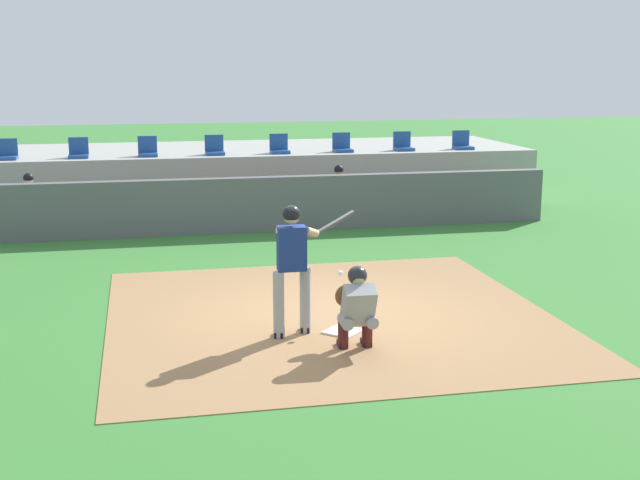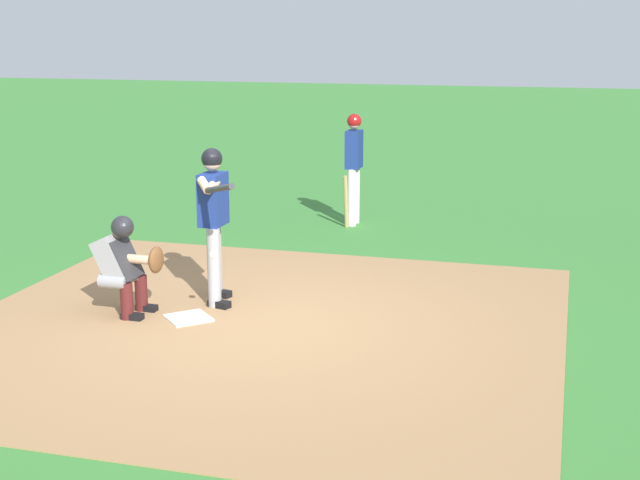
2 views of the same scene
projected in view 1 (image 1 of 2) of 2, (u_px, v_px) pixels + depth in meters
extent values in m
plane|color=#387A33|center=(330.00, 316.00, 12.41)|extent=(80.00, 80.00, 0.00)
cube|color=#9E754C|center=(330.00, 316.00, 12.41)|extent=(6.40, 6.40, 0.01)
cube|color=white|center=(343.00, 331.00, 11.64)|extent=(0.62, 0.62, 0.02)
cylinder|color=#99999E|center=(279.00, 305.00, 11.33)|extent=(0.15, 0.15, 0.92)
cylinder|color=#99999E|center=(305.00, 301.00, 11.55)|extent=(0.15, 0.15, 0.92)
cube|color=navy|center=(292.00, 248.00, 11.28)|extent=(0.38, 0.25, 0.60)
sphere|color=tan|center=(291.00, 217.00, 11.19)|extent=(0.21, 0.21, 0.21)
sphere|color=black|center=(291.00, 214.00, 11.18)|extent=(0.24, 0.24, 0.24)
cylinder|color=tan|center=(297.00, 232.00, 11.32)|extent=(0.57, 0.14, 0.18)
cylinder|color=tan|center=(311.00, 232.00, 11.31)|extent=(0.25, 0.24, 0.17)
cylinder|color=#333338|center=(335.00, 223.00, 11.71)|extent=(0.69, 0.59, 0.24)
cube|color=black|center=(279.00, 334.00, 11.48)|extent=(0.18, 0.28, 0.09)
cube|color=black|center=(306.00, 328.00, 11.69)|extent=(0.18, 0.28, 0.09)
cylinder|color=gray|center=(346.00, 321.00, 10.77)|extent=(0.17, 0.33, 0.16)
cylinder|color=#4C1919|center=(343.00, 333.00, 10.96)|extent=(0.14, 0.14, 0.42)
cube|color=black|center=(342.00, 344.00, 11.06)|extent=(0.12, 0.24, 0.08)
cylinder|color=gray|center=(370.00, 320.00, 10.83)|extent=(0.17, 0.33, 0.16)
cylinder|color=#4C1919|center=(367.00, 332.00, 11.02)|extent=(0.14, 0.14, 0.42)
cube|color=black|center=(366.00, 343.00, 11.11)|extent=(0.12, 0.24, 0.08)
cube|color=gray|center=(359.00, 305.00, 10.71)|extent=(0.42, 0.45, 0.57)
cube|color=#2D2D33|center=(357.00, 302.00, 10.82)|extent=(0.39, 0.27, 0.45)
sphere|color=tan|center=(358.00, 277.00, 10.71)|extent=(0.21, 0.21, 0.21)
sphere|color=#232328|center=(357.00, 276.00, 10.73)|extent=(0.25, 0.25, 0.25)
cylinder|color=tan|center=(352.00, 300.00, 10.92)|extent=(0.12, 0.45, 0.10)
ellipsoid|color=brown|center=(346.00, 296.00, 11.13)|extent=(0.28, 0.13, 0.30)
sphere|color=white|center=(340.00, 273.00, 11.80)|extent=(0.07, 0.07, 0.07)
cube|color=#59595E|center=(265.00, 204.00, 18.50)|extent=(13.00, 0.30, 1.20)
cube|color=olive|center=(259.00, 213.00, 19.53)|extent=(11.80, 0.44, 0.45)
cylinder|color=#939399|center=(23.00, 212.00, 18.19)|extent=(0.15, 0.40, 0.15)
cylinder|color=#939399|center=(23.00, 226.00, 18.05)|extent=(0.13, 0.13, 0.45)
cube|color=maroon|center=(23.00, 235.00, 18.04)|extent=(0.11, 0.24, 0.08)
cylinder|color=#939399|center=(36.00, 211.00, 18.24)|extent=(0.15, 0.40, 0.15)
cylinder|color=#939399|center=(35.00, 225.00, 18.10)|extent=(0.13, 0.13, 0.45)
cube|color=maroon|center=(36.00, 234.00, 18.09)|extent=(0.11, 0.24, 0.08)
cube|color=gray|center=(30.00, 198.00, 18.37)|extent=(0.36, 0.22, 0.54)
sphere|color=beige|center=(28.00, 180.00, 18.29)|extent=(0.20, 0.20, 0.20)
sphere|color=black|center=(28.00, 178.00, 18.28)|extent=(0.22, 0.22, 0.22)
cylinder|color=beige|center=(20.00, 204.00, 18.22)|extent=(0.09, 0.41, 0.22)
cylinder|color=beige|center=(39.00, 203.00, 18.30)|extent=(0.09, 0.41, 0.22)
cylinder|color=#939399|center=(335.00, 201.00, 19.60)|extent=(0.15, 0.40, 0.15)
cylinder|color=#939399|center=(337.00, 214.00, 19.47)|extent=(0.13, 0.13, 0.45)
cube|color=maroon|center=(338.00, 222.00, 19.46)|extent=(0.11, 0.24, 0.08)
cylinder|color=#939399|center=(346.00, 201.00, 19.65)|extent=(0.15, 0.40, 0.15)
cylinder|color=#939399|center=(348.00, 213.00, 19.52)|extent=(0.13, 0.13, 0.45)
cube|color=maroon|center=(349.00, 221.00, 19.51)|extent=(0.11, 0.24, 0.08)
cube|color=gray|center=(339.00, 188.00, 19.78)|extent=(0.36, 0.22, 0.54)
sphere|color=#996B4C|center=(339.00, 171.00, 19.70)|extent=(0.20, 0.20, 0.20)
sphere|color=black|center=(339.00, 170.00, 19.69)|extent=(0.22, 0.22, 0.22)
cylinder|color=#996B4C|center=(332.00, 194.00, 19.63)|extent=(0.09, 0.41, 0.22)
cylinder|color=#996B4C|center=(348.00, 193.00, 19.71)|extent=(0.09, 0.41, 0.22)
cube|color=#9E9E99|center=(241.00, 174.00, 22.69)|extent=(15.00, 4.40, 1.40)
cube|color=#1E478C|center=(7.00, 158.00, 19.84)|extent=(0.46, 0.46, 0.08)
cube|color=#1E478C|center=(7.00, 147.00, 19.98)|extent=(0.46, 0.06, 0.40)
cube|color=#1E478C|center=(79.00, 156.00, 20.17)|extent=(0.46, 0.46, 0.08)
cube|color=#1E478C|center=(79.00, 145.00, 20.31)|extent=(0.46, 0.06, 0.40)
cube|color=#1E478C|center=(148.00, 155.00, 20.50)|extent=(0.46, 0.46, 0.08)
cube|color=#1E478C|center=(147.00, 144.00, 20.65)|extent=(0.46, 0.06, 0.40)
cube|color=#1E478C|center=(215.00, 153.00, 20.84)|extent=(0.46, 0.46, 0.08)
cube|color=#1E478C|center=(214.00, 143.00, 20.98)|extent=(0.46, 0.06, 0.40)
cube|color=#1E478C|center=(280.00, 152.00, 21.17)|extent=(0.46, 0.46, 0.08)
cube|color=#1E478C|center=(279.00, 142.00, 21.31)|extent=(0.46, 0.06, 0.40)
cube|color=#1E478C|center=(343.00, 150.00, 21.50)|extent=(0.46, 0.46, 0.08)
cube|color=#1E478C|center=(341.00, 140.00, 21.64)|extent=(0.46, 0.06, 0.40)
cube|color=#1E478C|center=(404.00, 149.00, 21.83)|extent=(0.46, 0.46, 0.08)
cube|color=#1E478C|center=(402.00, 139.00, 21.98)|extent=(0.46, 0.06, 0.40)
cube|color=#1E478C|center=(463.00, 148.00, 22.17)|extent=(0.46, 0.46, 0.08)
cube|color=#1E478C|center=(461.00, 138.00, 22.31)|extent=(0.46, 0.06, 0.40)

